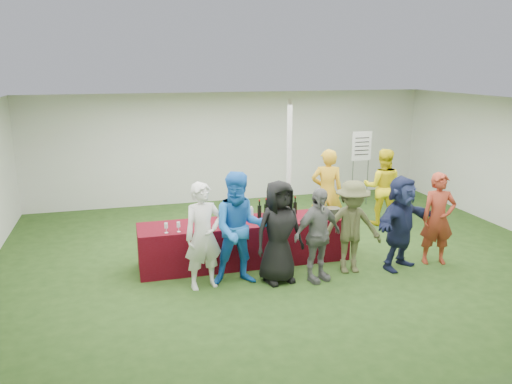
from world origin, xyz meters
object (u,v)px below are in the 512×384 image
object	(u,v)px
customer_0	(203,236)
customer_3	(317,235)
serving_table	(245,242)
customer_6	(438,219)
customer_1	(240,229)
wine_list_sign	(361,152)
customer_5	(401,223)
staff_pourer	(327,192)
staff_back	(382,187)
customer_2	(279,232)
customer_4	(352,227)
dump_bucket	(333,213)

from	to	relation	value
customer_0	customer_3	xyz separation A→B (m)	(1.76, -0.22, -0.07)
serving_table	customer_6	bearing A→B (deg)	-15.67
customer_0	customer_1	size ratio (longest dim) A/B	0.93
wine_list_sign	customer_5	world-z (taller)	wine_list_sign
customer_6	customer_0	bearing A→B (deg)	-168.04
serving_table	customer_1	bearing A→B (deg)	-109.01
serving_table	staff_pourer	world-z (taller)	staff_pourer
staff_back	customer_1	xyz separation A→B (m)	(-3.62, -2.12, 0.08)
customer_2	customer_6	xyz separation A→B (m)	(2.84, -0.00, -0.02)
customer_4	customer_0	bearing A→B (deg)	-174.49
staff_back	customer_2	bearing A→B (deg)	62.73
customer_1	customer_2	xyz separation A→B (m)	(0.60, -0.09, -0.07)
customer_6	customer_5	bearing A→B (deg)	-165.23
dump_bucket	customer_1	bearing A→B (deg)	-162.14
customer_3	customer_4	size ratio (longest dim) A/B	0.98
customer_2	customer_0	bearing A→B (deg)	165.40
dump_bucket	customer_0	bearing A→B (deg)	-166.30
wine_list_sign	customer_5	xyz separation A→B (m)	(-1.15, -3.76, -0.52)
dump_bucket	staff_back	distance (m)	2.39
customer_1	customer_6	xyz separation A→B (m)	(3.45, -0.09, -0.10)
customer_4	customer_3	bearing A→B (deg)	-159.06
wine_list_sign	customer_3	bearing A→B (deg)	-124.71
serving_table	customer_6	xyz separation A→B (m)	(3.17, -0.89, 0.42)
customer_0	customer_1	distance (m)	0.57
serving_table	staff_pourer	bearing A→B (deg)	28.49
customer_1	staff_pourer	bearing A→B (deg)	45.97
staff_pourer	customer_5	world-z (taller)	staff_pourer
customer_4	customer_2	bearing A→B (deg)	-171.60
staff_back	customer_0	distance (m)	4.69
serving_table	customer_5	xyz separation A→B (m)	(2.45, -0.91, 0.42)
staff_back	customer_2	world-z (taller)	customer_2
staff_pourer	customer_0	bearing A→B (deg)	50.42
serving_table	customer_2	size ratio (longest dim) A/B	2.20
staff_back	customer_4	distance (m)	2.80
customer_0	staff_pourer	bearing A→B (deg)	21.39
serving_table	customer_3	xyz separation A→B (m)	(0.92, -1.02, 0.38)
customer_3	customer_5	bearing A→B (deg)	-13.63
customer_1	customer_5	xyz separation A→B (m)	(2.73, -0.11, -0.10)
wine_list_sign	customer_5	size ratio (longest dim) A/B	1.13
dump_bucket	customer_2	distance (m)	1.37
serving_table	wine_list_sign	world-z (taller)	wine_list_sign
customer_5	customer_6	world-z (taller)	customer_6
dump_bucket	customer_4	distance (m)	0.64
staff_back	dump_bucket	bearing A→B (deg)	66.76
dump_bucket	staff_pourer	size ratio (longest dim) A/B	0.14
dump_bucket	wine_list_sign	xyz separation A→B (m)	(2.08, 3.07, 0.48)
dump_bucket	staff_pourer	xyz separation A→B (m)	(0.44, 1.29, 0.03)
serving_table	customer_6	distance (m)	3.32
dump_bucket	staff_back	bearing A→B (deg)	40.26
staff_pourer	customer_5	distance (m)	2.03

